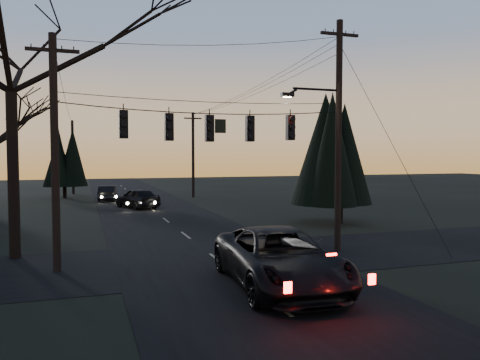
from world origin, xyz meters
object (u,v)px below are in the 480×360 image
object	(u,v)px
utility_pole_right	(337,251)
evergreen_right	(341,156)
suv_near	(279,259)
utility_pole_far_r	(193,197)
utility_pole_far_l	(74,194)
bare_tree_left	(9,24)
sedan_oncoming_b	(108,193)
sedan_oncoming_a	(138,198)
utility_pole_left	(57,272)

from	to	relation	value
utility_pole_right	evergreen_right	bearing A→B (deg)	58.46
suv_near	evergreen_right	bearing A→B (deg)	55.38
utility_pole_far_r	utility_pole_far_l	xyz separation A→B (m)	(-11.50, 8.00, 0.00)
bare_tree_left	sedan_oncoming_b	bearing A→B (deg)	78.54
utility_pole_far_l	sedan_oncoming_a	distance (m)	16.98
utility_pole_left	utility_pole_far_r	world-z (taller)	same
utility_pole_far_l	sedan_oncoming_b	world-z (taller)	utility_pole_far_l
suv_near	sedan_oncoming_b	size ratio (longest dim) A/B	1.57
utility_pole_right	evergreen_right	xyz separation A→B (m)	(4.49, 7.32, 4.19)
utility_pole_right	sedan_oncoming_b	world-z (taller)	utility_pole_right
utility_pole_left	utility_pole_right	bearing A→B (deg)	0.00
bare_tree_left	evergreen_right	xyz separation A→B (m)	(17.72, 4.40, -5.23)
sedan_oncoming_a	utility_pole_far_l	bearing A→B (deg)	-94.19
utility_pole_left	suv_near	world-z (taller)	utility_pole_left
utility_pole_right	utility_pole_far_l	distance (m)	37.79
utility_pole_right	utility_pole_far_l	size ratio (longest dim) A/B	1.25
suv_near	sedan_oncoming_b	world-z (taller)	suv_near
utility_pole_right	sedan_oncoming_b	xyz separation A→B (m)	(-8.38, 26.86, 0.69)
utility_pole_right	bare_tree_left	xyz separation A→B (m)	(-13.23, 2.92, 9.42)
bare_tree_left	sedan_oncoming_b	size ratio (longest dim) A/B	3.21
utility_pole_far_l	sedan_oncoming_b	xyz separation A→B (m)	(3.12, -9.14, 0.69)
utility_pole_right	sedan_oncoming_b	distance (m)	28.15
utility_pole_far_r	sedan_oncoming_a	world-z (taller)	utility_pole_far_r
utility_pole_left	evergreen_right	world-z (taller)	evergreen_right
utility_pole_left	sedan_oncoming_a	xyz separation A→B (m)	(5.07, 19.82, 0.80)
utility_pole_left	suv_near	xyz separation A→B (m)	(6.80, -4.42, 0.91)
utility_pole_left	utility_pole_far_r	bearing A→B (deg)	67.67
utility_pole_right	sedan_oncoming_b	size ratio (longest dim) A/B	2.38
utility_pole_right	suv_near	size ratio (longest dim) A/B	1.52
sedan_oncoming_a	utility_pole_left	bearing A→B (deg)	54.07
evergreen_right	sedan_oncoming_a	size ratio (longest dim) A/B	1.53
utility_pole_left	bare_tree_left	bearing A→B (deg)	120.71
utility_pole_far_l	sedan_oncoming_a	bearing A→B (deg)	-72.61
utility_pole_far_r	suv_near	distance (m)	32.77
bare_tree_left	evergreen_right	size ratio (longest dim) A/B	1.87
sedan_oncoming_b	suv_near	bearing A→B (deg)	103.26
utility_pole_far_l	suv_near	xyz separation A→B (m)	(6.80, -40.42, 0.91)
utility_pole_far_r	suv_near	world-z (taller)	utility_pole_far_r
suv_near	utility_pole_right	bearing A→B (deg)	46.69
utility_pole_right	sedan_oncoming_a	size ratio (longest dim) A/B	2.13
utility_pole_far_r	sedan_oncoming_b	size ratio (longest dim) A/B	2.02
utility_pole_right	utility_pole_far_r	bearing A→B (deg)	90.00
utility_pole_left	evergreen_right	distance (m)	18.08
utility_pole_right	sedan_oncoming_a	xyz separation A→B (m)	(-6.43, 19.82, 0.80)
utility_pole_far_l	evergreen_right	distance (m)	33.11
utility_pole_far_l	evergreen_right	bearing A→B (deg)	-60.86
evergreen_right	suv_near	distance (m)	15.26
utility_pole_left	suv_near	size ratio (longest dim) A/B	1.29
sedan_oncoming_b	evergreen_right	bearing A→B (deg)	129.91
utility_pole_far_r	evergreen_right	world-z (taller)	evergreen_right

